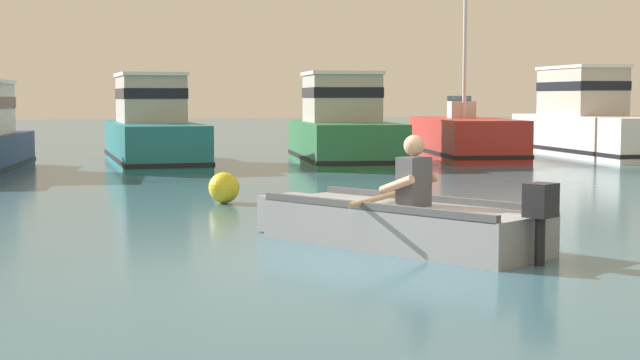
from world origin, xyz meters
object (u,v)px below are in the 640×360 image
at_px(moored_boat_teal, 152,130).
at_px(moored_boat_green, 344,129).
at_px(moored_boat_red, 465,139).
at_px(mooring_buoy, 224,188).
at_px(moored_boat_white, 588,122).
at_px(rowboat_with_person, 397,223).

distance_m(moored_boat_teal, moored_boat_green, 4.50).
relative_size(moored_boat_red, mooring_buoy, 11.86).
bearing_deg(moored_boat_red, moored_boat_white, 0.24).
relative_size(rowboat_with_person, moored_boat_teal, 0.59).
relative_size(rowboat_with_person, moored_boat_red, 0.62).
height_order(moored_boat_teal, moored_boat_red, moored_boat_red).
bearing_deg(moored_boat_red, moored_boat_green, -165.15).
distance_m(rowboat_with_person, moored_boat_red, 14.79).
relative_size(rowboat_with_person, mooring_buoy, 7.38).
height_order(moored_boat_white, mooring_buoy, moored_boat_white).
bearing_deg(moored_boat_white, rowboat_with_person, -128.55).
relative_size(moored_boat_teal, moored_boat_red, 1.05).
relative_size(moored_boat_green, mooring_buoy, 10.57).
bearing_deg(moored_boat_teal, moored_boat_red, -0.48).
bearing_deg(rowboat_with_person, moored_boat_red, 62.35).
xyz_separation_m(rowboat_with_person, moored_boat_white, (10.45, 13.11, 0.64)).
height_order(moored_boat_green, mooring_buoy, moored_boat_green).
bearing_deg(rowboat_with_person, moored_boat_white, 51.45).
distance_m(moored_boat_teal, moored_boat_white, 11.56).
xyz_separation_m(moored_boat_red, moored_boat_white, (3.59, 0.01, 0.39)).
height_order(moored_boat_red, moored_boat_white, moored_boat_red).
height_order(moored_boat_green, moored_boat_white, moored_boat_white).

